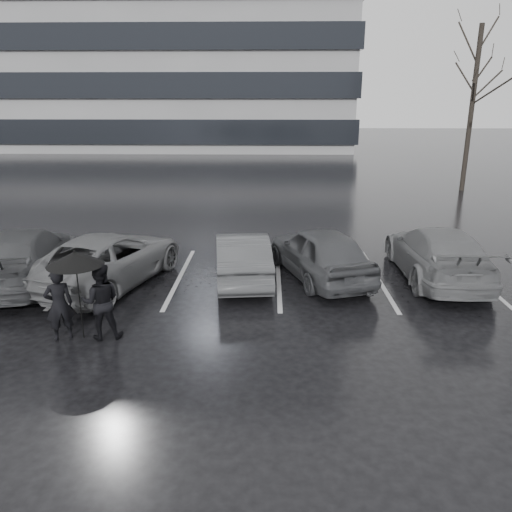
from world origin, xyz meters
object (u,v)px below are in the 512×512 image
object	(u,v)px
car_west_c	(24,256)
car_east	(437,253)
tree_north	(471,111)
car_west_a	(242,256)
car_main	(320,253)
pedestrian_right	(101,301)
car_west_b	(108,258)
pedestrian_left	(59,305)

from	to	relation	value
car_west_c	car_east	size ratio (longest dim) A/B	1.03
car_east	tree_north	size ratio (longest dim) A/B	0.59
car_west_a	car_east	bearing A→B (deg)	176.32
car_west_a	car_west_c	xyz separation A→B (m)	(-5.92, -0.41, 0.08)
car_main	car_west_c	size ratio (longest dim) A/B	0.84
car_west_a	pedestrian_right	xyz separation A→B (m)	(-2.73, -3.68, 0.15)
car_main	car_west_a	world-z (taller)	car_main
car_main	car_west_b	world-z (taller)	car_main
car_east	pedestrian_left	size ratio (longest dim) A/B	3.24
car_west_b	pedestrian_left	bearing A→B (deg)	107.10
car_west_b	tree_north	xyz separation A→B (m)	(15.04, 15.07, 3.55)
car_west_a	tree_north	bearing A→B (deg)	-134.29
tree_north	car_west_c	bearing A→B (deg)	-139.05
tree_north	pedestrian_right	bearing A→B (deg)	-127.69
car_west_c	car_east	xyz separation A→B (m)	(11.36, 0.66, -0.02)
car_east	tree_north	distance (m)	15.98
pedestrian_right	car_east	bearing A→B (deg)	-166.28
car_main	car_east	distance (m)	3.27
car_west_c	pedestrian_right	bearing A→B (deg)	124.84
car_west_c	car_west_a	bearing A→B (deg)	174.49
car_east	pedestrian_right	world-z (taller)	pedestrian_right
car_west_c	tree_north	xyz separation A→B (m)	(17.35, 15.05, 3.50)
pedestrian_right	tree_north	size ratio (longest dim) A/B	0.19
car_west_a	pedestrian_right	world-z (taller)	pedestrian_right
car_west_a	car_west_b	world-z (taller)	car_west_b
pedestrian_right	car_main	bearing A→B (deg)	-153.89
car_west_a	pedestrian_left	world-z (taller)	pedestrian_left
car_west_b	pedestrian_right	size ratio (longest dim) A/B	3.09
car_east	pedestrian_left	bearing A→B (deg)	24.57
pedestrian_right	tree_north	world-z (taller)	tree_north
car_main	tree_north	distance (m)	17.54
car_main	pedestrian_right	world-z (taller)	pedestrian_right
car_west_c	tree_north	size ratio (longest dim) A/B	0.61
pedestrian_left	tree_north	xyz separation A→B (m)	(14.99, 18.42, 3.48)
car_west_a	car_east	size ratio (longest dim) A/B	0.81
car_west_b	tree_north	world-z (taller)	tree_north
car_main	pedestrian_right	bearing A→B (deg)	19.65
car_main	tree_north	bearing A→B (deg)	-141.06
car_west_a	car_west_b	distance (m)	3.64
car_main	car_east	world-z (taller)	car_main
car_west_c	car_east	distance (m)	11.38
car_east	pedestrian_left	xyz separation A→B (m)	(-9.01, -4.03, 0.05)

